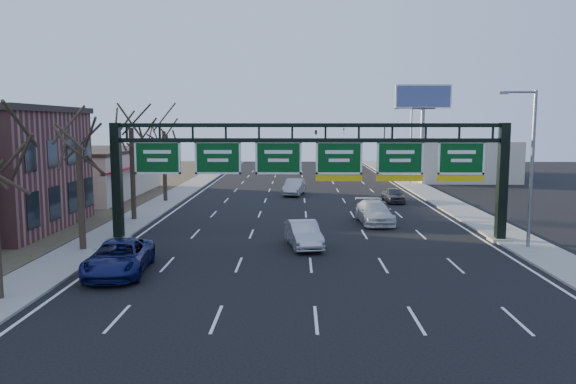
{
  "coord_description": "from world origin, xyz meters",
  "views": [
    {
      "loc": [
        -0.71,
        -25.88,
        7.16
      ],
      "look_at": [
        -1.23,
        6.43,
        3.2
      ],
      "focal_mm": 35.0,
      "sensor_mm": 36.0,
      "label": 1
    }
  ],
  "objects_px": {
    "car_silver_sedan": "(304,234)",
    "car_blue_suv": "(119,257)",
    "car_white_wagon": "(374,212)",
    "sign_gantry": "(311,165)"
  },
  "relations": [
    {
      "from": "car_blue_suv",
      "to": "car_white_wagon",
      "type": "distance_m",
      "value": 19.8
    },
    {
      "from": "car_silver_sedan",
      "to": "car_white_wagon",
      "type": "height_order",
      "value": "car_white_wagon"
    },
    {
      "from": "car_silver_sedan",
      "to": "car_blue_suv",
      "type": "bearing_deg",
      "value": -156.2
    },
    {
      "from": "car_blue_suv",
      "to": "car_white_wagon",
      "type": "bearing_deg",
      "value": 39.91
    },
    {
      "from": "car_silver_sedan",
      "to": "car_white_wagon",
      "type": "relative_size",
      "value": 0.83
    },
    {
      "from": "car_blue_suv",
      "to": "car_silver_sedan",
      "type": "distance_m",
      "value": 10.71
    },
    {
      "from": "car_blue_suv",
      "to": "car_white_wagon",
      "type": "xyz_separation_m",
      "value": [
        14.08,
        13.91,
        0.01
      ]
    },
    {
      "from": "sign_gantry",
      "to": "car_white_wagon",
      "type": "distance_m",
      "value": 8.62
    },
    {
      "from": "sign_gantry",
      "to": "car_blue_suv",
      "type": "xyz_separation_m",
      "value": [
        -9.38,
        -7.79,
        -3.84
      ]
    },
    {
      "from": "car_white_wagon",
      "to": "sign_gantry",
      "type": "bearing_deg",
      "value": -131.21
    }
  ]
}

